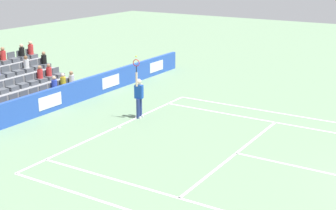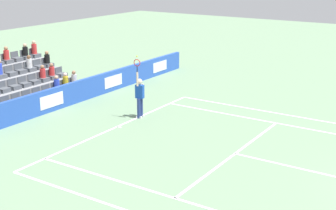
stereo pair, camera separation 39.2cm
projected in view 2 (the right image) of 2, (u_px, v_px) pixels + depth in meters
line_baseline at (117, 127)px, 20.52m from camera, size 10.97×0.10×0.01m
line_service at (235, 154)px, 17.66m from camera, size 8.23×0.10×0.01m
line_centre_service at (323, 174)px, 15.99m from camera, size 0.10×6.40×0.01m
line_singles_sideline_left at (188, 202)px, 14.12m from camera, size 0.10×11.89×0.01m
line_singles_sideline_right at (286, 125)px, 20.73m from camera, size 0.10×11.89×0.01m
line_doubles_sideline_right at (297, 117)px, 21.83m from camera, size 0.10×11.89×0.01m
line_centre_mark at (119, 127)px, 20.47m from camera, size 0.10×0.20×0.01m
sponsor_barrier at (50, 100)px, 22.43m from camera, size 22.43×0.22×1.08m
tennis_player at (140, 96)px, 21.45m from camera, size 0.53×0.39×2.85m
stadium_stand at (8, 88)px, 23.94m from camera, size 6.20×3.80×2.60m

